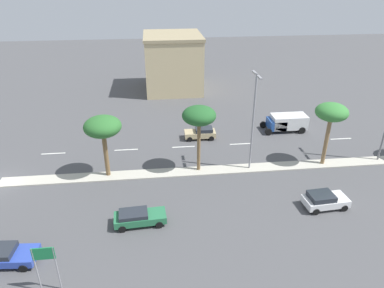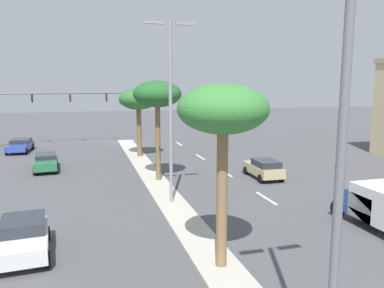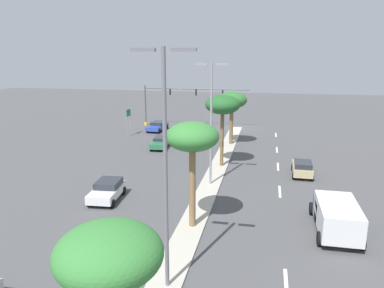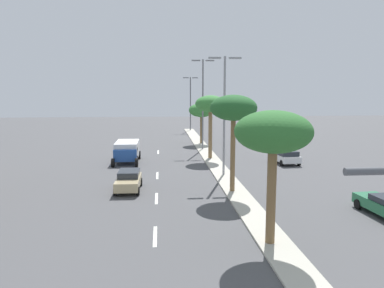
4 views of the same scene
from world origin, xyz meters
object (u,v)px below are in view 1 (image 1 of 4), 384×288
street_lamp_far (254,116)px  sedan_blue_mid (4,255)px  palm_tree_left (332,113)px  palm_tree_near (199,116)px  sedan_tan_rear (201,133)px  directional_road_sign (45,260)px  commercial_building (173,62)px  palm_tree_mid (103,127)px  box_truck (285,122)px  sedan_white_far (324,200)px  sedan_green_leading (139,217)px

street_lamp_far → sedan_blue_mid: bearing=-62.2°
palm_tree_left → sedan_blue_mid: (11.53, -30.12, -5.38)m
palm_tree_near → sedan_tan_rear: (-7.91, 1.32, -5.53)m
directional_road_sign → commercial_building: 45.09m
palm_tree_mid → street_lamp_far: bearing=89.0°
street_lamp_far → sedan_tan_rear: size_ratio=2.64×
palm_tree_left → box_truck: size_ratio=1.21×
palm_tree_mid → sedan_white_far: 22.24m
palm_tree_left → box_truck: 10.52m
sedan_blue_mid → sedan_green_leading: 10.44m
palm_tree_mid → street_lamp_far: size_ratio=0.63×
palm_tree_near → sedan_blue_mid: size_ratio=1.55×
directional_road_sign → palm_tree_near: palm_tree_near is taller
directional_road_sign → palm_tree_left: size_ratio=0.53×
palm_tree_left → sedan_green_leading: (8.16, -20.24, -5.39)m
palm_tree_mid → sedan_blue_mid: (11.71, -6.47, -4.86)m
palm_tree_near → commercial_building: bearing=-178.4°
palm_tree_mid → box_truck: size_ratio=1.13×
sedan_green_leading → sedan_blue_mid: bearing=-71.2°
directional_road_sign → sedan_white_far: (-6.89, 22.69, -1.93)m
palm_tree_left → sedan_white_far: 9.90m
box_truck → sedan_blue_mid: bearing=-54.4°
sedan_tan_rear → sedan_green_leading: 17.94m
street_lamp_far → sedan_blue_mid: size_ratio=2.26×
directional_road_sign → sedan_green_leading: bearing=137.4°
sedan_green_leading → palm_tree_mid: bearing=-157.8°
palm_tree_left → sedan_blue_mid: size_ratio=1.51×
sedan_white_far → sedan_green_leading: (0.53, -16.85, -0.06)m
palm_tree_mid → palm_tree_near: (-0.02, 9.66, 0.73)m
palm_tree_mid → street_lamp_far: 15.25m
palm_tree_near → sedan_white_far: 14.30m
sedan_tan_rear → box_truck: (-1.15, 11.59, 0.45)m
palm_tree_left → sedan_white_far: bearing=-24.0°
street_lamp_far → box_truck: size_ratio=1.80×
palm_tree_near → palm_tree_left: palm_tree_near is taller
sedan_green_leading → commercial_building: bearing=171.7°
palm_tree_left → sedan_tan_rear: 15.96m
sedan_white_far → sedan_green_leading: sedan_white_far is taller
palm_tree_left → sedan_green_leading: bearing=-68.1°
street_lamp_far → sedan_tan_rear: street_lamp_far is taller
commercial_building → sedan_green_leading: commercial_building is taller
palm_tree_near → street_lamp_far: (0.29, 5.57, -0.07)m
sedan_tan_rear → palm_tree_near: bearing=-9.5°
commercial_building → sedan_tan_rear: 21.47m
sedan_white_far → commercial_building: bearing=-162.7°
sedan_blue_mid → box_truck: size_ratio=0.80×
directional_road_sign → street_lamp_far: street_lamp_far is taller
palm_tree_mid → sedan_green_leading: palm_tree_mid is taller
box_truck → palm_tree_left: bearing=6.7°
palm_tree_near → sedan_tan_rear: palm_tree_near is taller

